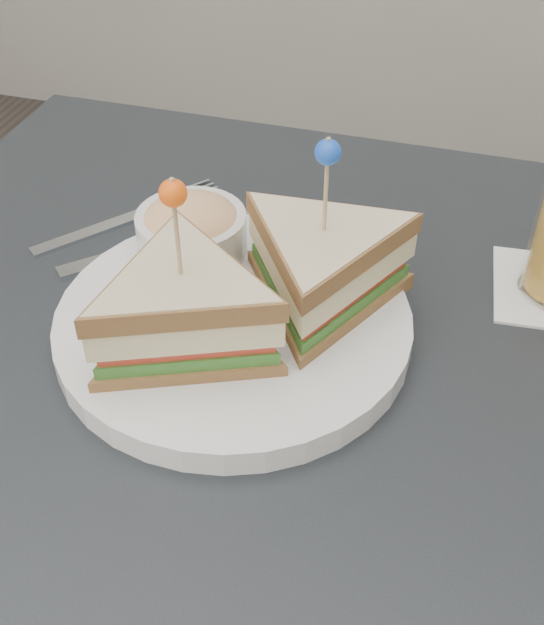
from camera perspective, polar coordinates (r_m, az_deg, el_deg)
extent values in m
cube|color=black|center=(0.64, -1.11, -4.80)|extent=(0.80, 0.80, 0.03)
cylinder|color=black|center=(1.24, -11.52, -2.53)|extent=(0.04, 0.04, 0.72)
cylinder|color=silver|center=(0.65, -2.80, -1.04)|extent=(0.33, 0.33, 0.02)
cylinder|color=silver|center=(0.65, -2.84, -0.28)|extent=(0.33, 0.33, 0.01)
cylinder|color=tan|center=(0.55, -6.93, 5.54)|extent=(0.00, 0.00, 0.09)
sphere|color=#E8530E|center=(0.53, -7.22, 8.61)|extent=(0.02, 0.02, 0.02)
cylinder|color=tan|center=(0.60, 3.94, 8.63)|extent=(0.00, 0.00, 0.09)
sphere|color=#1847B7|center=(0.58, 4.09, 11.57)|extent=(0.02, 0.02, 0.02)
cylinder|color=silver|center=(0.71, -5.85, 5.58)|extent=(0.11, 0.11, 0.04)
ellipsoid|color=#E0B772|center=(0.70, -5.93, 6.61)|extent=(0.10, 0.10, 0.04)
cube|color=silver|center=(0.79, -12.69, 5.85)|extent=(0.09, 0.11, 0.00)
cube|color=silver|center=(0.82, -7.19, 8.05)|extent=(0.04, 0.03, 0.00)
cube|color=silver|center=(0.75, -11.37, 3.87)|extent=(0.09, 0.09, 0.01)
cube|color=silver|center=(0.78, -3.80, 6.22)|extent=(0.11, 0.11, 0.00)
cylinder|color=silver|center=(0.80, 0.48, 7.43)|extent=(0.03, 0.03, 0.00)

